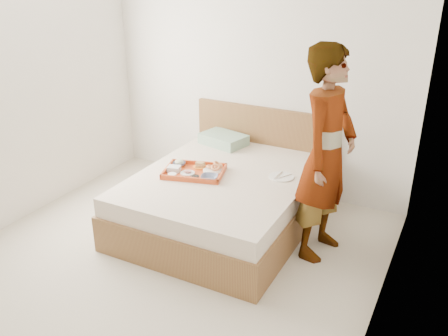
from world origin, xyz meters
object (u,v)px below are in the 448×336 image
tray (194,171)px  dinner_plate (281,177)px  person (327,155)px  bed (224,199)px

tray → dinner_plate: bearing=6.2°
dinner_plate → person: bearing=-26.0°
tray → bed: bearing=6.9°
bed → dinner_plate: size_ratio=8.42×
dinner_plate → tray: bearing=-158.1°
dinner_plate → bed: bearing=-158.5°
tray → person: bearing=-11.9°
bed → tray: bearing=-157.4°
bed → person: bearing=-1.7°
bed → tray: tray is taller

